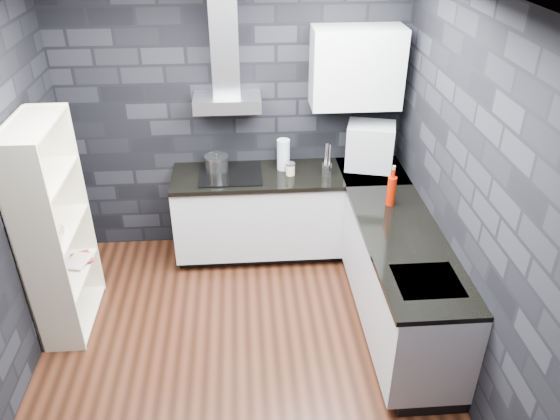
{
  "coord_description": "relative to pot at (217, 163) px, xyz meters",
  "views": [
    {
      "loc": [
        0.07,
        -3.28,
        3.21
      ],
      "look_at": [
        0.35,
        0.45,
        1.0
      ],
      "focal_mm": 35.0,
      "sensor_mm": 36.0,
      "label": 1
    }
  ],
  "objects": [
    {
      "name": "sink_rim",
      "position": [
        1.48,
        -1.8,
        -0.08
      ],
      "size": [
        0.44,
        0.4,
        0.01
      ],
      "primitive_type": "cube",
      "color": "#B8B9BE",
      "rests_on": "counter_right_top"
    },
    {
      "name": "upper_cabinet",
      "position": [
        1.28,
        0.03,
        0.87
      ],
      "size": [
        0.8,
        0.35,
        0.7
      ],
      "primitive_type": "cube",
      "color": "silver",
      "rests_on": "wall_back"
    },
    {
      "name": "wall_back",
      "position": [
        0.18,
        0.23,
        0.37
      ],
      "size": [
        3.2,
        0.05,
        2.7
      ],
      "primitive_type": "cube",
      "color": "black",
      "rests_on": "ground"
    },
    {
      "name": "appliance_garage",
      "position": [
        1.44,
        -0.04,
        0.15
      ],
      "size": [
        0.5,
        0.44,
        0.43
      ],
      "primitive_type": "cube",
      "rotation": [
        0.0,
        0.0,
        -0.27
      ],
      "color": "#ACAEB3",
      "rests_on": "counter_back_top"
    },
    {
      "name": "utensil_crock",
      "position": [
        1.02,
        -0.17,
        -0.02
      ],
      "size": [
        0.09,
        0.09,
        0.12
      ],
      "primitive_type": "cylinder",
      "rotation": [
        0.0,
        0.0,
        0.01
      ],
      "color": "#BBBBBF",
      "rests_on": "counter_back_top"
    },
    {
      "name": "pot",
      "position": [
        0.0,
        0.0,
        0.0
      ],
      "size": [
        0.25,
        0.25,
        0.13
      ],
      "primitive_type": "cylinder",
      "rotation": [
        0.0,
        0.0,
        -0.2
      ],
      "color": "#BBBBBF",
      "rests_on": "cooktop"
    },
    {
      "name": "wall_front",
      "position": [
        0.18,
        -3.02,
        0.37
      ],
      "size": [
        3.2,
        0.05,
        2.7
      ],
      "primitive_type": "cube",
      "color": "black",
      "rests_on": "ground"
    },
    {
      "name": "storage_jar",
      "position": [
        0.69,
        -0.13,
        -0.02
      ],
      "size": [
        0.1,
        0.1,
        0.1
      ],
      "primitive_type": "cylinder",
      "rotation": [
        0.0,
        0.0,
        0.24
      ],
      "color": "#C7BD88",
      "rests_on": "counter_back_top"
    },
    {
      "name": "fruit_bowl",
      "position": [
        -1.24,
        -1.08,
        -0.04
      ],
      "size": [
        0.29,
        0.29,
        0.06
      ],
      "primitive_type": "imported",
      "rotation": [
        0.0,
        0.0,
        0.27
      ],
      "color": "white",
      "rests_on": "bookshelf"
    },
    {
      "name": "counter_back_cab",
      "position": [
        0.68,
        -0.1,
        -0.5
      ],
      "size": [
        2.2,
        0.6,
        0.76
      ],
      "primitive_type": "cube",
      "color": "silver",
      "rests_on": "ground"
    },
    {
      "name": "glass_vase",
      "position": [
        0.63,
        -0.0,
        0.07
      ],
      "size": [
        0.13,
        0.13,
        0.3
      ],
      "primitive_type": "cylinder",
      "rotation": [
        0.0,
        0.0,
        -0.08
      ],
      "color": "silver",
      "rests_on": "counter_back_top"
    },
    {
      "name": "counter_corner_top",
      "position": [
        1.48,
        -0.1,
        -0.1
      ],
      "size": [
        0.62,
        0.62,
        0.04
      ],
      "primitive_type": "cube",
      "color": "black",
      "rests_on": "counter_right_cab"
    },
    {
      "name": "toekick_right",
      "position": [
        1.52,
        -1.3,
        -0.93
      ],
      "size": [
        0.5,
        1.78,
        0.1
      ],
      "primitive_type": "cube",
      "color": "black",
      "rests_on": "ground"
    },
    {
      "name": "counter_right_top",
      "position": [
        1.47,
        -1.3,
        -0.1
      ],
      "size": [
        0.62,
        1.8,
        0.04
      ],
      "primitive_type": "cube",
      "color": "black",
      "rests_on": "counter_right_cab"
    },
    {
      "name": "bookshelf",
      "position": [
        -1.24,
        -0.96,
        -0.08
      ],
      "size": [
        0.57,
        0.87,
        1.8
      ],
      "primitive_type": "cube",
      "rotation": [
        0.0,
        0.0,
        -0.31
      ],
      "color": "#F3E9C8",
      "rests_on": "ground"
    },
    {
      "name": "wall_right",
      "position": [
        1.8,
        -1.4,
        0.37
      ],
      "size": [
        0.05,
        3.2,
        2.7
      ],
      "primitive_type": "cube",
      "color": "black",
      "rests_on": "ground"
    },
    {
      "name": "hood_body",
      "position": [
        0.13,
        0.03,
        0.58
      ],
      "size": [
        0.6,
        0.34,
        0.12
      ],
      "primitive_type": "cube",
      "color": "#B8B9BE",
      "rests_on": "wall_back"
    },
    {
      "name": "hood_chimney",
      "position": [
        0.13,
        0.1,
        1.09
      ],
      "size": [
        0.24,
        0.2,
        0.9
      ],
      "primitive_type": "cube",
      "color": "#B8B9BE",
      "rests_on": "hood_body"
    },
    {
      "name": "ground",
      "position": [
        0.18,
        -1.4,
        -0.98
      ],
      "size": [
        3.2,
        3.2,
        0.0
      ],
      "primitive_type": "plane",
      "color": "#401F12"
    },
    {
      "name": "counter_back_top",
      "position": [
        0.68,
        -0.11,
        -0.1
      ],
      "size": [
        2.2,
        0.62,
        0.04
      ],
      "primitive_type": "cube",
      "color": "black",
      "rests_on": "counter_back_cab"
    },
    {
      "name": "book_second",
      "position": [
        -1.26,
        -0.78,
        -0.38
      ],
      "size": [
        0.17,
        0.06,
        0.23
      ],
      "primitive_type": "imported",
      "rotation": [
        0.0,
        0.0,
        -0.27
      ],
      "color": "#B2B2B2",
      "rests_on": "bookshelf"
    },
    {
      "name": "counter_right_cab",
      "position": [
        1.48,
        -1.3,
        -0.5
      ],
      "size": [
        0.6,
        1.8,
        0.76
      ],
      "primitive_type": "cube",
      "color": "silver",
      "rests_on": "ground"
    },
    {
      "name": "toekick_back",
      "position": [
        0.68,
        -0.06,
        -0.93
      ],
      "size": [
        2.18,
        0.5,
        0.1
      ],
      "primitive_type": "cube",
      "color": "black",
      "rests_on": "ground"
    },
    {
      "name": "red_bottle",
      "position": [
        1.48,
        -0.75,
        0.05
      ],
      "size": [
        0.08,
        0.08,
        0.26
      ],
      "primitive_type": "cylinder",
      "rotation": [
        0.0,
        0.0,
        0.13
      ],
      "color": "#951402",
      "rests_on": "counter_right_top"
    },
    {
      "name": "book_red",
      "position": [
        -1.23,
        -0.79,
        -0.4
      ],
      "size": [
        0.14,
        0.09,
        0.2
      ],
      "primitive_type": "imported",
      "rotation": [
        0.0,
        0.0,
        0.49
      ],
      "color": "maroon",
      "rests_on": "bookshelf"
    },
    {
      "name": "cooktop",
      "position": [
        0.13,
        -0.1,
        -0.07
      ],
      "size": [
        0.58,
        0.5,
        0.01
      ],
      "primitive_type": "cube",
      "color": "black",
      "rests_on": "counter_back_top"
    }
  ]
}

